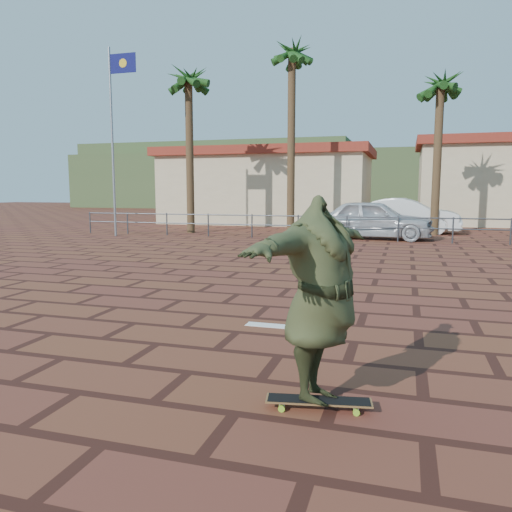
{
  "coord_description": "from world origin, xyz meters",
  "views": [
    {
      "loc": [
        2.27,
        -8.26,
        2.03
      ],
      "look_at": [
        -0.4,
        0.61,
        0.8
      ],
      "focal_mm": 35.0,
      "sensor_mm": 36.0,
      "label": 1
    }
  ],
  "objects_px": {
    "skateboarder": "(320,300)",
    "car_white": "(406,216)",
    "longboard": "(319,401)",
    "car_silver": "(374,219)"
  },
  "relations": [
    {
      "from": "skateboarder",
      "to": "car_silver",
      "type": "xyz_separation_m",
      "value": [
        -0.56,
        16.85,
        -0.23
      ]
    },
    {
      "from": "longboard",
      "to": "car_silver",
      "type": "height_order",
      "value": "car_silver"
    },
    {
      "from": "longboard",
      "to": "car_silver",
      "type": "bearing_deg",
      "value": 81.9
    },
    {
      "from": "car_silver",
      "to": "car_white",
      "type": "relative_size",
      "value": 0.96
    },
    {
      "from": "skateboarder",
      "to": "longboard",
      "type": "bearing_deg",
      "value": -165.88
    },
    {
      "from": "car_white",
      "to": "skateboarder",
      "type": "bearing_deg",
      "value": -178.52
    },
    {
      "from": "skateboarder",
      "to": "car_white",
      "type": "relative_size",
      "value": 0.47
    },
    {
      "from": "skateboarder",
      "to": "car_white",
      "type": "height_order",
      "value": "skateboarder"
    },
    {
      "from": "longboard",
      "to": "car_silver",
      "type": "xyz_separation_m",
      "value": [
        -0.56,
        16.85,
        0.74
      ]
    },
    {
      "from": "longboard",
      "to": "car_silver",
      "type": "distance_m",
      "value": 16.88
    }
  ]
}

